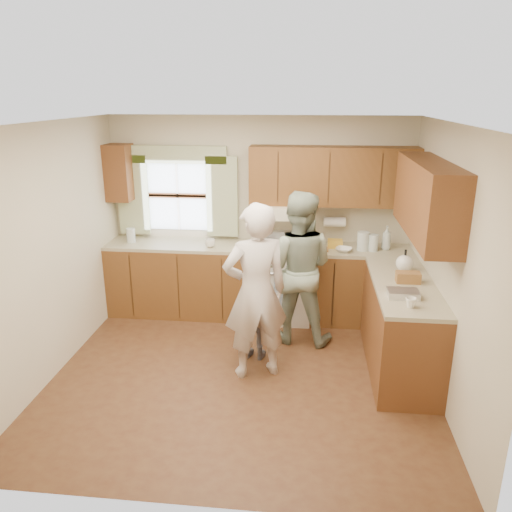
# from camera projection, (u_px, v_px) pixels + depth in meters

# --- Properties ---
(room) EXTENTS (3.80, 3.80, 3.80)m
(room) POSITION_uv_depth(u_px,v_px,m) (241.00, 259.00, 4.74)
(room) COLOR #472516
(room) RESTS_ON ground
(kitchen_fixtures) EXTENTS (3.80, 2.25, 2.15)m
(kitchen_fixtures) POSITION_uv_depth(u_px,v_px,m) (306.00, 265.00, 5.82)
(kitchen_fixtures) COLOR #44270E
(kitchen_fixtures) RESTS_ON ground
(stove) EXTENTS (0.76, 0.67, 1.07)m
(stove) POSITION_uv_depth(u_px,v_px,m) (280.00, 283.00, 6.31)
(stove) COLOR silver
(stove) RESTS_ON ground
(woman_left) EXTENTS (0.77, 0.65, 1.79)m
(woman_left) POSITION_uv_depth(u_px,v_px,m) (256.00, 292.00, 4.87)
(woman_left) COLOR beige
(woman_left) RESTS_ON ground
(woman_right) EXTENTS (0.93, 0.77, 1.75)m
(woman_right) POSITION_uv_depth(u_px,v_px,m) (297.00, 268.00, 5.60)
(woman_right) COLOR #24402D
(woman_right) RESTS_ON ground
(child) EXTENTS (0.60, 0.35, 0.95)m
(child) POSITION_uv_depth(u_px,v_px,m) (255.00, 318.00, 5.30)
(child) COLOR slate
(child) RESTS_ON ground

